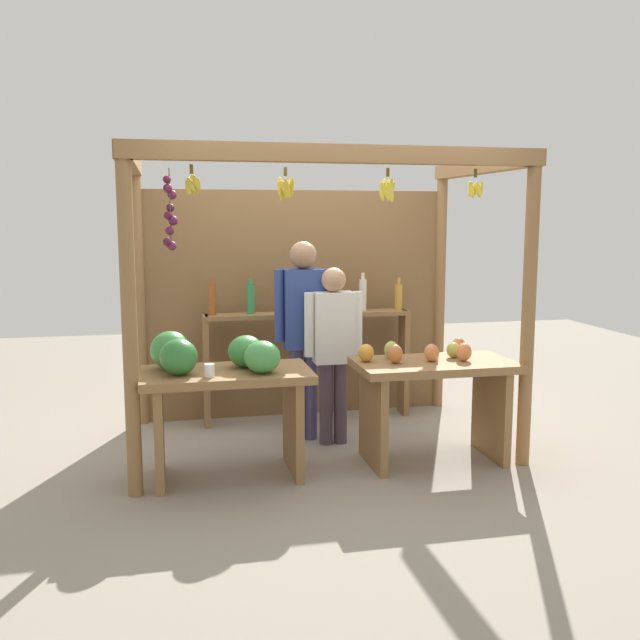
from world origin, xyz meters
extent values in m
plane|color=gray|center=(0.00, 0.00, 0.00)|extent=(12.00, 12.00, 0.00)
cylinder|color=olive|center=(-1.42, -0.86, 1.16)|extent=(0.10, 0.10, 2.33)
cylinder|color=olive|center=(1.42, -0.86, 1.16)|extent=(0.10, 0.10, 2.33)
cylinder|color=olive|center=(-1.42, 0.86, 1.16)|extent=(0.10, 0.10, 2.33)
cylinder|color=olive|center=(1.42, 0.86, 1.16)|extent=(0.10, 0.10, 2.33)
cube|color=olive|center=(0.00, -0.86, 2.27)|extent=(2.93, 0.12, 0.12)
cube|color=olive|center=(-1.42, 0.00, 2.27)|extent=(0.12, 1.82, 0.12)
cube|color=olive|center=(1.42, 0.00, 2.27)|extent=(0.12, 1.82, 0.12)
cube|color=brown|center=(0.00, 0.88, 1.05)|extent=(2.83, 0.04, 2.10)
cylinder|color=brown|center=(0.99, -0.80, 2.16)|extent=(0.02, 0.02, 0.06)
ellipsoid|color=yellow|center=(1.03, -0.81, 2.05)|extent=(0.04, 0.07, 0.12)
ellipsoid|color=yellow|center=(1.00, -0.78, 2.04)|extent=(0.06, 0.04, 0.12)
ellipsoid|color=yellow|center=(0.96, -0.78, 2.05)|extent=(0.05, 0.06, 0.12)
ellipsoid|color=yellow|center=(0.95, -0.82, 2.05)|extent=(0.05, 0.06, 0.12)
ellipsoid|color=yellow|center=(1.00, -0.83, 2.04)|extent=(0.08, 0.05, 0.12)
cylinder|color=brown|center=(0.35, -0.76, 2.16)|extent=(0.02, 0.02, 0.06)
ellipsoid|color=yellow|center=(0.38, -0.76, 2.05)|extent=(0.04, 0.08, 0.15)
ellipsoid|color=yellow|center=(0.39, -0.74, 2.03)|extent=(0.07, 0.08, 0.15)
ellipsoid|color=yellow|center=(0.35, -0.74, 2.04)|extent=(0.09, 0.04, 0.15)
ellipsoid|color=yellow|center=(0.33, -0.73, 2.06)|extent=(0.08, 0.07, 0.15)
ellipsoid|color=yellow|center=(0.32, -0.76, 2.03)|extent=(0.04, 0.07, 0.15)
ellipsoid|color=yellow|center=(0.34, -0.78, 2.03)|extent=(0.07, 0.07, 0.15)
ellipsoid|color=yellow|center=(0.36, -0.80, 2.02)|extent=(0.07, 0.04, 0.15)
ellipsoid|color=yellow|center=(0.37, -0.78, 2.02)|extent=(0.08, 0.07, 0.15)
cylinder|color=brown|center=(-0.99, -0.80, 2.16)|extent=(0.02, 0.02, 0.06)
ellipsoid|color=gold|center=(-0.95, -0.80, 2.05)|extent=(0.04, 0.08, 0.12)
ellipsoid|color=gold|center=(-0.97, -0.77, 2.05)|extent=(0.05, 0.05, 0.12)
ellipsoid|color=gold|center=(-1.00, -0.75, 2.07)|extent=(0.06, 0.04, 0.12)
ellipsoid|color=gold|center=(-1.01, -0.78, 2.06)|extent=(0.06, 0.07, 0.12)
ellipsoid|color=gold|center=(-1.01, -0.81, 2.04)|extent=(0.05, 0.06, 0.12)
ellipsoid|color=gold|center=(-1.00, -0.82, 2.06)|extent=(0.08, 0.05, 0.12)
ellipsoid|color=gold|center=(-0.96, -0.82, 2.07)|extent=(0.07, 0.07, 0.12)
cylinder|color=brown|center=(-0.35, -0.69, 2.16)|extent=(0.02, 0.02, 0.06)
ellipsoid|color=gold|center=(-0.31, -0.68, 2.06)|extent=(0.04, 0.08, 0.14)
ellipsoid|color=gold|center=(-0.33, -0.65, 2.05)|extent=(0.08, 0.07, 0.15)
ellipsoid|color=gold|center=(-0.37, -0.66, 2.03)|extent=(0.07, 0.05, 0.15)
ellipsoid|color=gold|center=(-0.39, -0.68, 2.06)|extent=(0.04, 0.07, 0.14)
ellipsoid|color=gold|center=(-0.37, -0.71, 2.04)|extent=(0.08, 0.06, 0.15)
ellipsoid|color=gold|center=(-0.34, -0.70, 2.04)|extent=(0.06, 0.05, 0.15)
cylinder|color=#4C422D|center=(-1.13, -0.45, 1.91)|extent=(0.01, 0.01, 0.55)
sphere|color=#47142D|center=(-1.15, -0.45, 2.11)|extent=(0.06, 0.06, 0.06)
sphere|color=#511938|center=(-1.15, -0.45, 2.05)|extent=(0.06, 0.06, 0.06)
sphere|color=#511938|center=(-1.12, -0.43, 2.01)|extent=(0.07, 0.07, 0.07)
sphere|color=#47142D|center=(-1.13, -0.43, 1.92)|extent=(0.06, 0.06, 0.06)
sphere|color=#47142D|center=(-1.15, -0.46, 1.86)|extent=(0.06, 0.06, 0.06)
sphere|color=#511938|center=(-1.11, -0.45, 1.83)|extent=(0.07, 0.07, 0.07)
sphere|color=#511938|center=(-1.14, -0.47, 1.76)|extent=(0.06, 0.06, 0.06)
sphere|color=#47142D|center=(-1.16, -0.47, 1.68)|extent=(0.06, 0.06, 0.06)
sphere|color=#601E42|center=(-1.13, -0.45, 1.65)|extent=(0.07, 0.07, 0.07)
cube|color=olive|center=(-0.78, -0.65, 0.75)|extent=(1.19, 0.64, 0.06)
cube|color=olive|center=(-1.25, -0.65, 0.36)|extent=(0.06, 0.58, 0.72)
cube|color=olive|center=(-0.30, -0.65, 0.36)|extent=(0.06, 0.58, 0.72)
ellipsoid|color=#38843D|center=(-0.63, -0.56, 0.89)|extent=(0.34, 0.34, 0.23)
ellipsoid|color=#38843D|center=(-1.16, -0.51, 0.91)|extent=(0.37, 0.37, 0.27)
ellipsoid|color=#429347|center=(-0.54, -0.78, 0.89)|extent=(0.29, 0.29, 0.23)
ellipsoid|color=#2D7533|center=(-1.11, -0.72, 0.90)|extent=(0.35, 0.35, 0.25)
cylinder|color=white|center=(-0.91, -0.83, 0.82)|extent=(0.07, 0.07, 0.09)
cube|color=olive|center=(0.78, -0.65, 0.75)|extent=(1.19, 0.64, 0.06)
cube|color=olive|center=(0.30, -0.65, 0.36)|extent=(0.06, 0.58, 0.72)
cube|color=olive|center=(1.25, -0.65, 0.36)|extent=(0.06, 0.58, 0.72)
ellipsoid|color=#E07F47|center=(1.00, -0.69, 0.85)|extent=(0.11, 0.11, 0.14)
ellipsoid|color=#E07F47|center=(0.75, -0.65, 0.85)|extent=(0.12, 0.12, 0.13)
ellipsoid|color=#CC7038|center=(1.04, -0.49, 0.85)|extent=(0.15, 0.15, 0.14)
ellipsoid|color=gold|center=(0.27, -0.56, 0.85)|extent=(0.14, 0.14, 0.14)
ellipsoid|color=#CC7038|center=(0.46, -0.66, 0.85)|extent=(0.14, 0.14, 0.14)
ellipsoid|color=#A8B24C|center=(0.97, -0.56, 0.84)|extent=(0.15, 0.15, 0.12)
ellipsoid|color=#A8B24C|center=(0.49, -0.48, 0.85)|extent=(0.13, 0.13, 0.13)
cube|color=olive|center=(-0.86, 0.65, 0.50)|extent=(0.05, 0.20, 1.00)
cube|color=olive|center=(0.99, 0.65, 0.50)|extent=(0.05, 0.20, 1.00)
cube|color=olive|center=(0.06, 0.65, 0.98)|extent=(1.84, 0.22, 0.04)
cylinder|color=#994C1E|center=(-0.79, 0.65, 1.13)|extent=(0.07, 0.07, 0.26)
cylinder|color=#994C1E|center=(-0.79, 0.65, 1.29)|extent=(0.03, 0.03, 0.06)
cylinder|color=#338C4C|center=(-0.45, 0.65, 1.13)|extent=(0.07, 0.07, 0.26)
cylinder|color=#338C4C|center=(-0.45, 0.65, 1.29)|extent=(0.03, 0.03, 0.06)
cylinder|color=silver|center=(-0.11, 0.65, 1.15)|extent=(0.06, 0.06, 0.30)
cylinder|color=silver|center=(-0.11, 0.65, 1.33)|extent=(0.03, 0.03, 0.06)
cylinder|color=#994C1E|center=(0.25, 0.65, 1.14)|extent=(0.07, 0.07, 0.28)
cylinder|color=#994C1E|center=(0.25, 0.65, 1.31)|extent=(0.03, 0.03, 0.06)
cylinder|color=silver|center=(0.58, 0.65, 1.15)|extent=(0.07, 0.07, 0.29)
cylinder|color=silver|center=(0.58, 0.65, 1.32)|extent=(0.03, 0.03, 0.06)
cylinder|color=gold|center=(0.92, 0.65, 1.12)|extent=(0.07, 0.07, 0.24)
cylinder|color=gold|center=(0.92, 0.65, 1.27)|extent=(0.03, 0.03, 0.06)
cylinder|color=#4E4578|center=(-0.14, 0.09, 0.39)|extent=(0.11, 0.11, 0.78)
cylinder|color=#4E4578|center=(-0.02, 0.09, 0.39)|extent=(0.11, 0.11, 0.78)
cube|color=#2D428C|center=(-0.08, 0.09, 1.11)|extent=(0.32, 0.19, 0.66)
cylinder|color=#2D428C|center=(-0.28, 0.09, 1.14)|extent=(0.08, 0.08, 0.59)
cylinder|color=#2D428C|center=(0.12, 0.09, 1.14)|extent=(0.08, 0.08, 0.59)
sphere|color=#997051|center=(-0.08, 0.09, 1.55)|extent=(0.22, 0.22, 0.22)
cylinder|color=#4E3F51|center=(0.07, -0.07, 0.34)|extent=(0.11, 0.11, 0.68)
cylinder|color=#4E3F51|center=(0.19, -0.07, 0.34)|extent=(0.11, 0.11, 0.68)
cube|color=white|center=(0.13, -0.07, 0.97)|extent=(0.32, 0.19, 0.58)
cylinder|color=white|center=(-0.07, -0.07, 1.00)|extent=(0.08, 0.08, 0.52)
cylinder|color=white|center=(0.33, -0.07, 1.00)|extent=(0.08, 0.08, 0.52)
sphere|color=tan|center=(0.13, -0.07, 1.36)|extent=(0.20, 0.20, 0.20)
camera|label=1|loc=(-1.16, -5.53, 1.84)|focal=39.47mm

